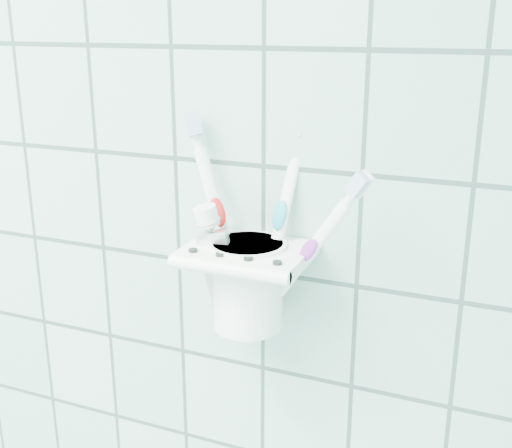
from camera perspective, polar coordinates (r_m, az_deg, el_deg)
holder_bracket at (r=0.65m, az=-0.72°, el=-2.74°), size 0.12×0.10×0.04m
cup at (r=0.67m, az=-0.73°, el=-5.10°), size 0.08×0.08×0.09m
toothbrush_pink at (r=0.65m, az=-1.05°, el=0.83°), size 0.08×0.04×0.22m
toothbrush_blue at (r=0.64m, az=0.24°, el=0.38°), size 0.04×0.07×0.22m
toothbrush_orange at (r=0.65m, az=0.53°, el=0.04°), size 0.11×0.04×0.19m
toothpaste_tube at (r=0.66m, az=-2.25°, el=-2.49°), size 0.05×0.03×0.13m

